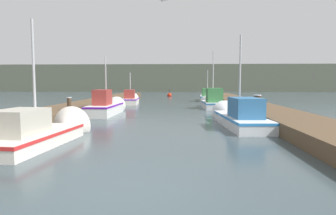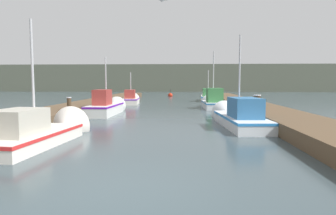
{
  "view_description": "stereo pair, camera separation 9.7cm",
  "coord_description": "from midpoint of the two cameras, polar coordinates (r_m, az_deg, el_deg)",
  "views": [
    {
      "loc": [
        1.08,
        -5.31,
        2.02
      ],
      "look_at": [
        0.19,
        13.4,
        0.41
      ],
      "focal_mm": 32.0,
      "sensor_mm": 36.0,
      "label": 1
    },
    {
      "loc": [
        1.18,
        -5.3,
        2.02
      ],
      "look_at": [
        0.19,
        13.4,
        0.41
      ],
      "focal_mm": 32.0,
      "sensor_mm": 36.0,
      "label": 2
    }
  ],
  "objects": [
    {
      "name": "fishing_boat_1",
      "position": [
        14.47,
        13.21,
        -1.59
      ],
      "size": [
        1.94,
        6.16,
        4.61
      ],
      "rotation": [
        0.0,
        0.0,
        0.08
      ],
      "color": "silver",
      "rests_on": "ground_plane"
    },
    {
      "name": "mooring_piling_1",
      "position": [
        14.44,
        16.75,
        -0.47
      ],
      "size": [
        0.34,
        0.34,
        1.42
      ],
      "color": "#473523",
      "rests_on": "ground_plane"
    },
    {
      "name": "mooring_piling_2",
      "position": [
        16.68,
        -18.14,
        -0.18
      ],
      "size": [
        0.25,
        0.25,
        1.21
      ],
      "color": "#473523",
      "rests_on": "ground_plane"
    },
    {
      "name": "fishing_boat_5",
      "position": [
        32.21,
        7.69,
        2.05
      ],
      "size": [
        1.69,
        5.53,
        3.67
      ],
      "rotation": [
        0.0,
        0.0,
        -0.04
      ],
      "color": "silver",
      "rests_on": "ground_plane"
    },
    {
      "name": "dock_left",
      "position": [
        22.53,
        -15.37,
        0.25
      ],
      "size": [
        2.63,
        40.0,
        0.52
      ],
      "color": "brown",
      "rests_on": "ground_plane"
    },
    {
      "name": "distant_shore_ridge",
      "position": [
        68.59,
        2.08,
        5.55
      ],
      "size": [
        120.0,
        16.0,
        5.59
      ],
      "color": "#565B4C",
      "rests_on": "ground_plane"
    },
    {
      "name": "fishing_boat_3",
      "position": [
        23.53,
        8.67,
        1.1
      ],
      "size": [
        1.65,
        4.48,
        4.81
      ],
      "rotation": [
        0.0,
        0.0,
        0.04
      ],
      "color": "silver",
      "rests_on": "ground_plane"
    },
    {
      "name": "ground_plane",
      "position": [
        5.79,
        -8.75,
        -15.55
      ],
      "size": [
        200.0,
        200.0,
        0.0
      ],
      "color": "#38474C"
    },
    {
      "name": "fishing_boat_2",
      "position": [
        19.23,
        -11.37,
        0.18
      ],
      "size": [
        1.49,
        5.12,
        3.89
      ],
      "rotation": [
        0.0,
        0.0,
        -0.02
      ],
      "color": "silver",
      "rests_on": "ground_plane"
    },
    {
      "name": "mooring_piling_0",
      "position": [
        35.43,
        8.74,
        2.65
      ],
      "size": [
        0.24,
        0.24,
        1.31
      ],
      "color": "#473523",
      "rests_on": "ground_plane"
    },
    {
      "name": "seagull_lead",
      "position": [
        14.64,
        -0.93,
        19.79
      ],
      "size": [
        0.56,
        0.31,
        0.12
      ],
      "rotation": [
        0.0,
        0.0,
        3.49
      ],
      "color": "white"
    },
    {
      "name": "channel_buoy",
      "position": [
        41.49,
        0.52,
        2.36
      ],
      "size": [
        0.62,
        0.62,
        1.12
      ],
      "color": "red",
      "rests_on": "ground_plane"
    },
    {
      "name": "fishing_boat_0",
      "position": [
        10.89,
        -22.87,
        -4.23
      ],
      "size": [
        2.05,
        5.09,
        4.57
      ],
      "rotation": [
        0.0,
        0.0,
        -0.08
      ],
      "color": "silver",
      "rests_on": "ground_plane"
    },
    {
      "name": "dock_right",
      "position": [
        21.92,
        15.77,
        0.12
      ],
      "size": [
        2.63,
        40.0,
        0.52
      ],
      "color": "brown",
      "rests_on": "ground_plane"
    },
    {
      "name": "fishing_boat_4",
      "position": [
        27.98,
        -6.96,
        1.55
      ],
      "size": [
        1.75,
        4.59,
        3.26
      ],
      "rotation": [
        0.0,
        0.0,
        0.09
      ],
      "color": "silver",
      "rests_on": "ground_plane"
    }
  ]
}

